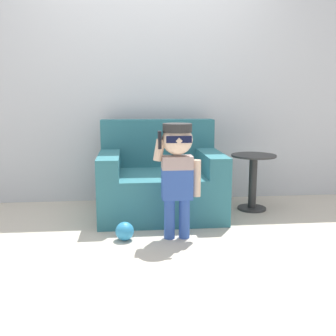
{
  "coord_description": "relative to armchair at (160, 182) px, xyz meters",
  "views": [
    {
      "loc": [
        -0.19,
        -3.32,
        1.09
      ],
      "look_at": [
        0.13,
        -0.1,
        0.5
      ],
      "focal_mm": 42.0,
      "sensor_mm": 36.0,
      "label": 1
    }
  ],
  "objects": [
    {
      "name": "armchair",
      "position": [
        0.0,
        0.0,
        0.0
      ],
      "size": [
        1.12,
        0.88,
        0.87
      ],
      "color": "teal",
      "rests_on": "ground_plane"
    },
    {
      "name": "wall_back",
      "position": [
        -0.09,
        0.54,
        1.0
      ],
      "size": [
        10.0,
        0.05,
        2.6
      ],
      "color": "silver",
      "rests_on": "ground_plane"
    },
    {
      "name": "ground_plane",
      "position": [
        -0.09,
        -0.27,
        -0.3
      ],
      "size": [
        10.0,
        10.0,
        0.0
      ],
      "primitive_type": "plane",
      "color": "beige"
    },
    {
      "name": "person_child",
      "position": [
        0.08,
        -0.69,
        0.29
      ],
      "size": [
        0.37,
        0.27,
        0.89
      ],
      "color": "#3356AD",
      "rests_on": "ground_plane"
    },
    {
      "name": "toy_ball",
      "position": [
        -0.33,
        -0.7,
        -0.23
      ],
      "size": [
        0.14,
        0.14,
        0.14
      ],
      "color": "#3399D1",
      "rests_on": "ground_plane"
    },
    {
      "name": "side_table",
      "position": [
        0.9,
        0.02,
        0.02
      ],
      "size": [
        0.43,
        0.43,
        0.54
      ],
      "color": "#333333",
      "rests_on": "ground_plane"
    }
  ]
}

